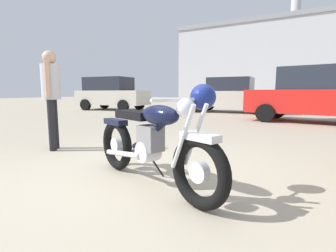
{
  "coord_description": "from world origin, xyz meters",
  "views": [
    {
      "loc": [
        1.71,
        -2.36,
        0.98
      ],
      "look_at": [
        0.4,
        0.27,
        0.59
      ],
      "focal_mm": 27.12,
      "sensor_mm": 36.0,
      "label": 1
    }
  ],
  "objects_px": {
    "bystander": "(51,90)",
    "blue_hatchback_right": "(111,93)",
    "vintage_motorcycle": "(154,140)",
    "pale_sedan_back": "(230,95)",
    "silver_sedan_mid": "(315,94)"
  },
  "relations": [
    {
      "from": "silver_sedan_mid",
      "to": "bystander",
      "type": "bearing_deg",
      "value": 66.01
    },
    {
      "from": "vintage_motorcycle",
      "to": "bystander",
      "type": "bearing_deg",
      "value": -172.6
    },
    {
      "from": "pale_sedan_back",
      "to": "vintage_motorcycle",
      "type": "bearing_deg",
      "value": -81.59
    },
    {
      "from": "bystander",
      "to": "blue_hatchback_right",
      "type": "distance_m",
      "value": 9.84
    },
    {
      "from": "vintage_motorcycle",
      "to": "pale_sedan_back",
      "type": "relative_size",
      "value": 0.46
    },
    {
      "from": "bystander",
      "to": "vintage_motorcycle",
      "type": "bearing_deg",
      "value": -53.11
    },
    {
      "from": "vintage_motorcycle",
      "to": "blue_hatchback_right",
      "type": "bearing_deg",
      "value": 155.11
    },
    {
      "from": "bystander",
      "to": "blue_hatchback_right",
      "type": "height_order",
      "value": "blue_hatchback_right"
    },
    {
      "from": "vintage_motorcycle",
      "to": "pale_sedan_back",
      "type": "bearing_deg",
      "value": 122.67
    },
    {
      "from": "silver_sedan_mid",
      "to": "pale_sedan_back",
      "type": "relative_size",
      "value": 0.98
    },
    {
      "from": "vintage_motorcycle",
      "to": "blue_hatchback_right",
      "type": "height_order",
      "value": "blue_hatchback_right"
    },
    {
      "from": "silver_sedan_mid",
      "to": "blue_hatchback_right",
      "type": "height_order",
      "value": "same"
    },
    {
      "from": "silver_sedan_mid",
      "to": "blue_hatchback_right",
      "type": "bearing_deg",
      "value": -1.18
    },
    {
      "from": "bystander",
      "to": "silver_sedan_mid",
      "type": "xyz_separation_m",
      "value": [
        4.22,
        6.48,
        -0.1
      ]
    },
    {
      "from": "bystander",
      "to": "blue_hatchback_right",
      "type": "relative_size",
      "value": 0.42
    }
  ]
}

